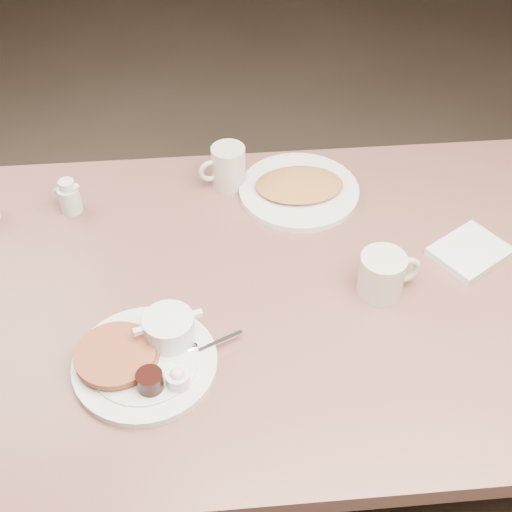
{
  "coord_description": "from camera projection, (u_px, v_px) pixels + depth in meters",
  "views": [
    {
      "loc": [
        -0.09,
        -0.94,
        1.76
      ],
      "look_at": [
        0.0,
        0.02,
        0.82
      ],
      "focal_mm": 49.17,
      "sensor_mm": 36.0,
      "label": 1
    }
  ],
  "objects": [
    {
      "name": "diner_table",
      "position": [
        257.0,
        343.0,
        1.5
      ],
      "size": [
        1.5,
        0.9,
        0.75
      ],
      "color": "#84564C",
      "rests_on": "ground"
    },
    {
      "name": "main_plate",
      "position": [
        146.0,
        354.0,
        1.23
      ],
      "size": [
        0.34,
        0.32,
        0.07
      ],
      "color": "silver",
      "rests_on": "diner_table"
    },
    {
      "name": "coffee_mug_near",
      "position": [
        383.0,
        274.0,
        1.34
      ],
      "size": [
        0.13,
        0.1,
        0.09
      ],
      "color": "beige",
      "rests_on": "diner_table"
    },
    {
      "name": "napkin",
      "position": [
        470.0,
        252.0,
        1.44
      ],
      "size": [
        0.19,
        0.18,
        0.02
      ],
      "color": "silver",
      "rests_on": "diner_table"
    },
    {
      "name": "coffee_mug_far",
      "position": [
        227.0,
        167.0,
        1.58
      ],
      "size": [
        0.12,
        0.09,
        0.1
      ],
      "color": "beige",
      "rests_on": "diner_table"
    },
    {
      "name": "creamer_right",
      "position": [
        69.0,
        197.0,
        1.52
      ],
      "size": [
        0.07,
        0.05,
        0.08
      ],
      "color": "silver",
      "rests_on": "diner_table"
    },
    {
      "name": "hash_plate",
      "position": [
        299.0,
        189.0,
        1.58
      ],
      "size": [
        0.27,
        0.27,
        0.04
      ],
      "color": "silver",
      "rests_on": "diner_table"
    }
  ]
}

